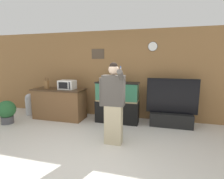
# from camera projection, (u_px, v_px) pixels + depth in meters

# --- Properties ---
(ground_plane) EXTENTS (18.00, 18.00, 0.00)m
(ground_plane) POSITION_uv_depth(u_px,v_px,m) (84.00, 161.00, 3.02)
(ground_plane) COLOR beige
(wall_back_paneled) EXTENTS (10.00, 0.08, 2.60)m
(wall_back_paneled) POSITION_uv_depth(u_px,v_px,m) (119.00, 75.00, 5.28)
(wall_back_paneled) COLOR olive
(wall_back_paneled) RESTS_ON ground_plane
(counter_island) EXTENTS (1.54, 0.65, 0.90)m
(counter_island) POSITION_uv_depth(u_px,v_px,m) (60.00, 104.00, 5.23)
(counter_island) COLOR brown
(counter_island) RESTS_ON ground_plane
(microwave) EXTENTS (0.46, 0.34, 0.26)m
(microwave) POSITION_uv_depth(u_px,v_px,m) (67.00, 85.00, 5.10)
(microwave) COLOR white
(microwave) RESTS_ON counter_island
(knife_block) EXTENTS (0.12, 0.10, 0.32)m
(knife_block) POSITION_uv_depth(u_px,v_px,m) (47.00, 84.00, 5.21)
(knife_block) COLOR brown
(knife_block) RESTS_ON counter_island
(aquarium_on_stand) EXTENTS (1.19, 0.43, 1.14)m
(aquarium_on_stand) POSITION_uv_depth(u_px,v_px,m) (117.00, 102.00, 4.88)
(aquarium_on_stand) COLOR black
(aquarium_on_stand) RESTS_ON ground_plane
(tv_on_stand) EXTENTS (1.30, 0.40, 1.27)m
(tv_on_stand) POSITION_uv_depth(u_px,v_px,m) (171.00, 113.00, 4.60)
(tv_on_stand) COLOR black
(tv_on_stand) RESTS_ON ground_plane
(person_standing) EXTENTS (0.53, 0.40, 1.69)m
(person_standing) POSITION_uv_depth(u_px,v_px,m) (113.00, 103.00, 3.55)
(person_standing) COLOR #BCAD89
(person_standing) RESTS_ON ground_plane
(potted_plant) EXTENTS (0.48, 0.48, 0.64)m
(potted_plant) POSITION_uv_depth(u_px,v_px,m) (7.00, 111.00, 4.80)
(potted_plant) COLOR #4C4C51
(potted_plant) RESTS_ON ground_plane
(trash_bin) EXTENTS (0.28, 0.28, 0.68)m
(trash_bin) POSITION_uv_depth(u_px,v_px,m) (30.00, 104.00, 5.60)
(trash_bin) COLOR #B7B7BC
(trash_bin) RESTS_ON ground_plane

